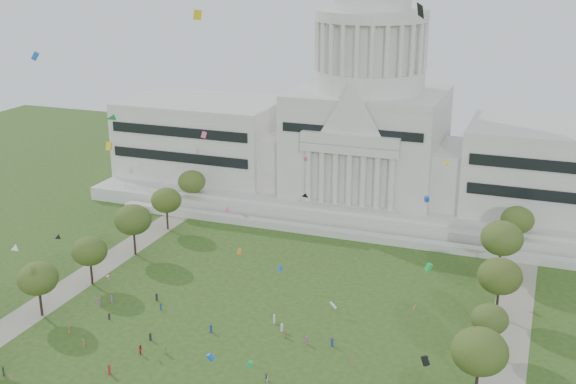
{
  "coord_description": "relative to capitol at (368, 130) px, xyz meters",
  "views": [
    {
      "loc": [
        50.96,
        -92.38,
        72.16
      ],
      "look_at": [
        0.0,
        45.0,
        24.0
      ],
      "focal_mm": 45.0,
      "sensor_mm": 36.0,
      "label": 1
    }
  ],
  "objects": [
    {
      "name": "row_tree_l_3",
      "position": [
        -44.09,
        -79.67,
        -14.09
      ],
      "size": [
        8.12,
        8.12,
        11.55
      ],
      "color": "black",
      "rests_on": "ground"
    },
    {
      "name": "person_4",
      "position": [
        8.5,
        -102.65,
        -21.53
      ],
      "size": [
        0.54,
        0.92,
        1.53
      ],
      "primitive_type": "imported",
      "rotation": [
        0.0,
        0.0,
        4.77
      ],
      "color": "#994C8C",
      "rests_on": "ground"
    },
    {
      "name": "distant_crowd",
      "position": [
        -13.42,
        -98.28,
        -21.46
      ],
      "size": [
        57.2,
        38.19,
        1.93
      ],
      "color": "olive",
      "rests_on": "ground"
    },
    {
      "name": "row_tree_r_4",
      "position": [
        44.76,
        -63.55,
        -13.01
      ],
      "size": [
        9.19,
        9.19,
        13.06
      ],
      "color": "black",
      "rests_on": "ground"
    },
    {
      "name": "person_10",
      "position": [
        9.24,
        -103.83,
        -21.48
      ],
      "size": [
        0.81,
        1.07,
        1.62
      ],
      "primitive_type": "imported",
      "rotation": [
        0.0,
        0.0,
        1.23
      ],
      "color": "silver",
      "rests_on": "ground"
    },
    {
      "name": "row_tree_r_6",
      "position": [
        45.96,
        -25.46,
        -13.79
      ],
      "size": [
        8.42,
        8.42,
        11.97
      ],
      "color": "black",
      "rests_on": "ground"
    },
    {
      "name": "row_tree_l_4",
      "position": [
        -44.08,
        -61.17,
        -12.9
      ],
      "size": [
        9.29,
        9.29,
        13.21
      ],
      "color": "black",
      "rests_on": "ground"
    },
    {
      "name": "person_8",
      "position": [
        -17.29,
        -102.54,
        -21.34
      ],
      "size": [
        1.1,
        0.97,
        1.92
      ],
      "primitive_type": "imported",
      "rotation": [
        0.0,
        0.0,
        2.62
      ],
      "color": "#B21E1E",
      "rests_on": "ground"
    },
    {
      "name": "path_left",
      "position": [
        -48.0,
        -83.59,
        -22.28
      ],
      "size": [
        8.0,
        160.0,
        0.04
      ],
      "primitive_type": "cube",
      "color": "gray",
      "rests_on": "ground"
    },
    {
      "name": "capitol",
      "position": [
        0.0,
        0.0,
        0.0
      ],
      "size": [
        160.0,
        64.5,
        91.3
      ],
      "color": "beige",
      "rests_on": "ground"
    },
    {
      "name": "kite_swarm",
      "position": [
        -3.3,
        -105.28,
        6.79
      ],
      "size": [
        78.16,
        103.45,
        62.64
      ],
      "color": "yellow",
      "rests_on": "ground"
    },
    {
      "name": "row_tree_r_3",
      "position": [
        44.4,
        -79.1,
        -15.21
      ],
      "size": [
        7.01,
        7.01,
        9.98
      ],
      "color": "black",
      "rests_on": "ground"
    },
    {
      "name": "row_tree_l_6",
      "position": [
        -46.87,
        -24.45,
        -14.02
      ],
      "size": [
        8.19,
        8.19,
        11.64
      ],
      "color": "black",
      "rests_on": "ground"
    },
    {
      "name": "row_tree_r_2",
      "position": [
        44.17,
        -96.15,
        -12.64
      ],
      "size": [
        9.55,
        9.55,
        13.58
      ],
      "color": "black",
      "rests_on": "ground"
    },
    {
      "name": "path_right",
      "position": [
        48.0,
        -83.59,
        -22.28
      ],
      "size": [
        8.0,
        160.0,
        0.04
      ],
      "primitive_type": "cube",
      "color": "gray",
      "rests_on": "ground"
    },
    {
      "name": "row_tree_r_5",
      "position": [
        43.49,
        -43.4,
        -12.37
      ],
      "size": [
        9.82,
        9.82,
        13.96
      ],
      "color": "black",
      "rests_on": "ground"
    },
    {
      "name": "row_tree_l_5",
      "position": [
        -45.22,
        -42.58,
        -13.88
      ],
      "size": [
        8.33,
        8.33,
        11.85
      ],
      "color": "black",
      "rests_on": "ground"
    },
    {
      "name": "row_tree_l_2",
      "position": [
        -45.04,
        -96.29,
        -13.79
      ],
      "size": [
        8.42,
        8.42,
        11.97
      ],
      "color": "black",
      "rests_on": "ground"
    }
  ]
}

